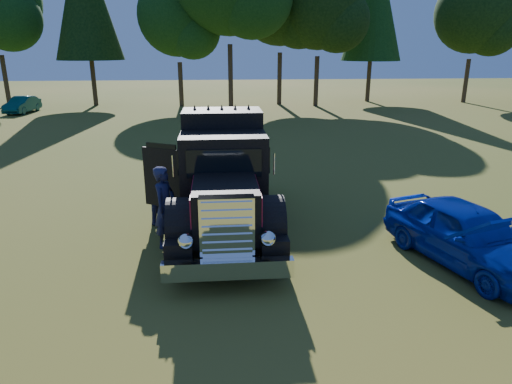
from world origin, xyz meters
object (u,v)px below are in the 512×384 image
(diamond_t_truck, at_px, (224,183))
(hotrod_coupe, at_px, (466,234))
(spectator_near, at_px, (165,207))
(distant_teal_car, at_px, (22,105))
(spectator_far, at_px, (164,189))

(diamond_t_truck, height_order, hotrod_coupe, diamond_t_truck)
(spectator_near, bearing_deg, hotrod_coupe, -80.77)
(distant_teal_car, bearing_deg, spectator_far, -55.68)
(distant_teal_car, bearing_deg, spectator_near, -56.90)
(hotrod_coupe, relative_size, distant_teal_car, 1.25)
(diamond_t_truck, height_order, spectator_far, diamond_t_truck)
(spectator_near, bearing_deg, distant_teal_car, 49.72)
(diamond_t_truck, relative_size, spectator_near, 3.65)
(spectator_far, relative_size, distant_teal_car, 0.53)
(diamond_t_truck, relative_size, spectator_far, 3.80)
(distant_teal_car, bearing_deg, hotrod_coupe, -47.72)
(diamond_t_truck, bearing_deg, spectator_near, -147.29)
(distant_teal_car, bearing_deg, diamond_t_truck, -53.44)
(spectator_near, relative_size, spectator_far, 1.04)
(diamond_t_truck, bearing_deg, hotrod_coupe, -24.84)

